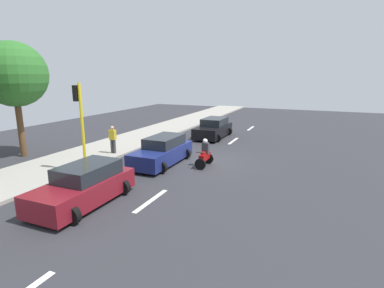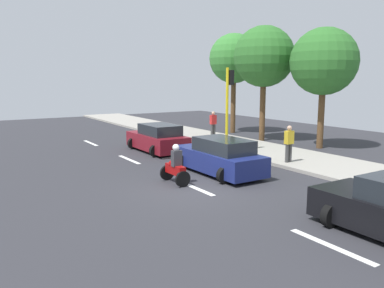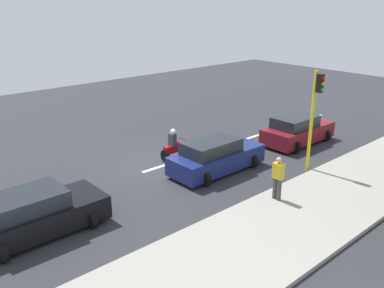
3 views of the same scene
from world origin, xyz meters
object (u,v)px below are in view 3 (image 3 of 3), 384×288
at_px(car_maroon, 297,130).
at_px(car_dark_blue, 216,156).
at_px(motorcycle, 174,146).
at_px(traffic_light_corner, 315,108).
at_px(pedestrian_by_tree, 278,177).
at_px(car_black, 35,214).

height_order(car_maroon, car_dark_blue, same).
bearing_deg(motorcycle, traffic_light_corner, 34.07).
distance_m(motorcycle, pedestrian_by_tree, 6.03).
xyz_separation_m(car_black, traffic_light_corner, (3.00, 11.08, 2.22)).
relative_size(car_dark_blue, motorcycle, 2.93).
bearing_deg(motorcycle, car_black, -74.15).
height_order(car_black, car_dark_blue, same).
relative_size(car_maroon, pedestrian_by_tree, 2.50).
relative_size(motorcycle, pedestrian_by_tree, 0.91).
bearing_deg(traffic_light_corner, pedestrian_by_tree, -76.04).
distance_m(car_dark_blue, traffic_light_corner, 4.71).
bearing_deg(pedestrian_by_tree, car_dark_blue, 174.13).
bearing_deg(car_maroon, car_dark_blue, -91.51).
bearing_deg(pedestrian_by_tree, car_black, -116.81).
distance_m(car_maroon, car_dark_blue, 5.91).
height_order(car_maroon, motorcycle, motorcycle).
xyz_separation_m(pedestrian_by_tree, traffic_light_corner, (-0.86, 3.45, 1.87)).
distance_m(car_maroon, pedestrian_by_tree, 7.20).
distance_m(car_black, traffic_light_corner, 11.69).
relative_size(car_dark_blue, pedestrian_by_tree, 2.66).
bearing_deg(car_dark_blue, pedestrian_by_tree, -5.87).
bearing_deg(traffic_light_corner, car_dark_blue, -132.30).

